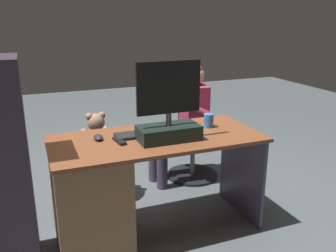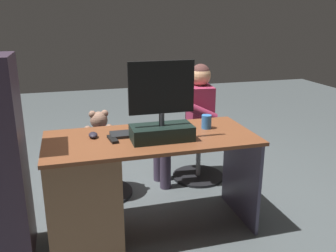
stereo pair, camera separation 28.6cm
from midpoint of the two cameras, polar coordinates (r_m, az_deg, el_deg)
ground_plane at (r=3.06m, az=-6.44°, el=-12.73°), size 10.00×10.00×0.00m
desk at (r=2.55m, az=-13.15°, el=-9.87°), size 1.44×0.66×0.72m
monitor at (r=2.38m, az=-3.33°, el=1.13°), size 0.43×0.21×0.52m
keyboard at (r=2.53m, az=-6.77°, el=-1.25°), size 0.42×0.14×0.02m
computer_mouse at (r=2.49m, az=-14.14°, el=-1.80°), size 0.06×0.10×0.04m
cup at (r=2.68m, az=3.34°, el=0.81°), size 0.07×0.07×0.10m
tv_remote at (r=2.42m, az=-10.99°, el=-2.37°), size 0.06×0.15×0.02m
office_chair_teddy at (r=3.19m, az=-13.32°, el=-7.15°), size 0.52×0.52×0.43m
teddy_bear at (r=3.08m, az=-13.79°, el=-1.23°), size 0.24×0.24×0.33m
visitor_chair at (r=3.50m, az=1.54°, el=-4.34°), size 0.49×0.49×0.43m
person at (r=3.34m, az=0.33°, el=1.88°), size 0.55×0.51×1.10m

